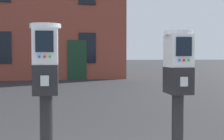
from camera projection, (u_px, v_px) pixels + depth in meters
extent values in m
cube|color=black|center=(46.00, 79.00, 2.26)|extent=(0.18, 0.25, 0.21)
cube|color=#A5A8AD|center=(45.00, 81.00, 2.13)|extent=(0.06, 0.02, 0.07)
cube|color=#B7BABF|center=(46.00, 46.00, 2.25)|extent=(0.18, 0.24, 0.25)
cube|color=black|center=(44.00, 41.00, 2.13)|extent=(0.12, 0.02, 0.14)
cylinder|color=blue|center=(39.00, 57.00, 2.13)|extent=(0.02, 0.01, 0.02)
cylinder|color=red|center=(45.00, 57.00, 2.13)|extent=(0.02, 0.01, 0.02)
cylinder|color=green|center=(50.00, 57.00, 2.14)|extent=(0.02, 0.01, 0.02)
cylinder|color=#B7BABF|center=(45.00, 26.00, 2.24)|extent=(0.23, 0.23, 0.03)
cube|color=black|center=(178.00, 80.00, 2.47)|extent=(0.18, 0.25, 0.20)
cube|color=#A5A8AD|center=(184.00, 82.00, 2.34)|extent=(0.06, 0.02, 0.07)
cube|color=#B7BABF|center=(178.00, 51.00, 2.46)|extent=(0.18, 0.24, 0.25)
cube|color=black|center=(184.00, 47.00, 2.34)|extent=(0.12, 0.02, 0.14)
cylinder|color=blue|center=(179.00, 60.00, 2.34)|extent=(0.02, 0.01, 0.02)
cylinder|color=red|center=(184.00, 60.00, 2.34)|extent=(0.02, 0.01, 0.02)
cylinder|color=green|center=(188.00, 60.00, 2.35)|extent=(0.02, 0.01, 0.02)
cylinder|color=#B7BABF|center=(178.00, 33.00, 2.45)|extent=(0.23, 0.23, 0.03)
cube|color=brown|center=(45.00, 0.00, 19.14)|extent=(8.62, 5.48, 9.24)
cube|color=black|center=(2.00, 47.00, 16.12)|extent=(0.90, 0.06, 1.60)
cube|color=black|center=(87.00, 48.00, 17.02)|extent=(0.90, 0.06, 1.60)
cube|color=#193823|center=(77.00, 60.00, 16.93)|extent=(1.00, 0.07, 2.10)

